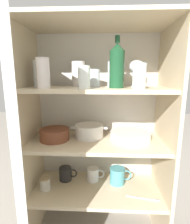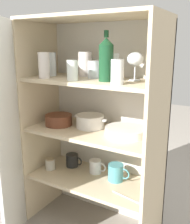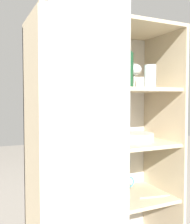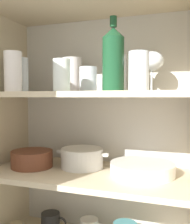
# 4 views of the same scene
# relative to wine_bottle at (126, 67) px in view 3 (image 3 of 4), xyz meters

# --- Properties ---
(cupboard_back_panel) EXTENTS (0.81, 0.02, 1.27)m
(cupboard_back_panel) POSITION_rel_wine_bottle_xyz_m (-0.11, 0.23, -0.43)
(cupboard_back_panel) COLOR silver
(cupboard_back_panel) RESTS_ON ground_plane
(cupboard_side_left) EXTENTS (0.02, 0.40, 1.27)m
(cupboard_side_left) POSITION_rel_wine_bottle_xyz_m (-0.51, 0.04, -0.43)
(cupboard_side_left) COLOR #CCB793
(cupboard_side_left) RESTS_ON ground_plane
(cupboard_side_right) EXTENTS (0.02, 0.40, 1.27)m
(cupboard_side_right) POSITION_rel_wine_bottle_xyz_m (0.29, 0.04, -0.43)
(cupboard_side_right) COLOR #CCB793
(cupboard_side_right) RESTS_ON ground_plane
(cupboard_top_panel) EXTENTS (0.81, 0.40, 0.02)m
(cupboard_top_panel) POSITION_rel_wine_bottle_xyz_m (-0.11, 0.04, 0.22)
(cupboard_top_panel) COLOR #CCB793
(cupboard_top_panel) RESTS_ON cupboard_side_left
(shelf_board_lower) EXTENTS (0.77, 0.36, 0.02)m
(shelf_board_lower) POSITION_rel_wine_bottle_xyz_m (-0.11, 0.04, -0.75)
(shelf_board_lower) COLOR beige
(shelf_board_middle) EXTENTS (0.77, 0.36, 0.02)m
(shelf_board_middle) POSITION_rel_wine_bottle_xyz_m (-0.11, 0.04, -0.43)
(shelf_board_middle) COLOR beige
(shelf_board_upper) EXTENTS (0.77, 0.36, 0.02)m
(shelf_board_upper) POSITION_rel_wine_bottle_xyz_m (-0.11, 0.04, -0.12)
(shelf_board_upper) COLOR beige
(cupboard_door) EXTENTS (0.23, 0.35, 1.27)m
(cupboard_door) POSITION_rel_wine_bottle_xyz_m (-0.41, -0.33, -0.43)
(cupboard_door) COLOR silver
(cupboard_door) RESTS_ON ground_plane
(tumbler_glass_0) EXTENTS (0.08, 0.08, 0.15)m
(tumbler_glass_0) POSITION_rel_wine_bottle_xyz_m (-0.22, 0.14, -0.04)
(tumbler_glass_0) COLOR silver
(tumbler_glass_0) RESTS_ON shelf_board_upper
(tumbler_glass_1) EXTENTS (0.07, 0.07, 0.15)m
(tumbler_glass_1) POSITION_rel_wine_bottle_xyz_m (-0.37, -0.07, -0.04)
(tumbler_glass_1) COLOR silver
(tumbler_glass_1) RESTS_ON shelf_board_upper
(tumbler_glass_2) EXTENTS (0.07, 0.07, 0.10)m
(tumbler_glass_2) POSITION_rel_wine_bottle_xyz_m (-0.12, 0.08, -0.06)
(tumbler_glass_2) COLOR white
(tumbler_glass_2) RESTS_ON shelf_board_upper
(tumbler_glass_3) EXTENTS (0.08, 0.08, 0.14)m
(tumbler_glass_3) POSITION_rel_wine_bottle_xyz_m (-0.42, 0.05, -0.04)
(tumbler_glass_3) COLOR white
(tumbler_glass_3) RESTS_ON shelf_board_upper
(tumbler_glass_4) EXTENTS (0.06, 0.06, 0.12)m
(tumbler_glass_4) POSITION_rel_wine_bottle_xyz_m (0.10, -0.08, -0.05)
(tumbler_glass_4) COLOR white
(tumbler_glass_4) RESTS_ON shelf_board_upper
(tumbler_glass_5) EXTENTS (0.06, 0.06, 0.11)m
(tumbler_glass_5) POSITION_rel_wine_bottle_xyz_m (-0.16, -0.08, -0.06)
(tumbler_glass_5) COLOR white
(tumbler_glass_5) RESTS_ON shelf_board_upper
(tumbler_glass_6) EXTENTS (0.07, 0.07, 0.14)m
(tumbler_glass_6) POSITION_rel_wine_bottle_xyz_m (-0.01, 0.10, -0.04)
(tumbler_glass_6) COLOR white
(tumbler_glass_6) RESTS_ON shelf_board_upper
(wine_glass_0) EXTENTS (0.09, 0.09, 0.15)m
(wine_glass_0) POSITION_rel_wine_bottle_xyz_m (0.12, 0.10, -0.00)
(wine_glass_0) COLOR white
(wine_glass_0) RESTS_ON shelf_board_upper
(wine_bottle) EXTENTS (0.08, 0.08, 0.26)m
(wine_bottle) POSITION_rel_wine_bottle_xyz_m (0.00, 0.00, 0.00)
(wine_bottle) COLOR #194728
(wine_bottle) RESTS_ON shelf_board_upper
(plate_stack_white) EXTENTS (0.24, 0.24, 0.04)m
(plate_stack_white) POSITION_rel_wine_bottle_xyz_m (0.10, 0.07, -0.40)
(plate_stack_white) COLOR white
(plate_stack_white) RESTS_ON shelf_board_middle
(mixing_bowl_large) EXTENTS (0.17, 0.17, 0.07)m
(mixing_bowl_large) POSITION_rel_wine_bottle_xyz_m (-0.35, 0.03, -0.39)
(mixing_bowl_large) COLOR brown
(mixing_bowl_large) RESTS_ON shelf_board_middle
(casserole_dish) EXTENTS (0.22, 0.17, 0.08)m
(casserole_dish) POSITION_rel_wine_bottle_xyz_m (-0.15, 0.09, -0.38)
(casserole_dish) COLOR white
(casserole_dish) RESTS_ON shelf_board_middle
(coffee_mug_primary) EXTENTS (0.14, 0.09, 0.10)m
(coffee_mug_primary) POSITION_rel_wine_bottle_xyz_m (0.03, 0.09, -0.68)
(coffee_mug_primary) COLOR teal
(coffee_mug_primary) RESTS_ON shelf_board_lower
(coffee_mug_extra_1) EXTENTS (0.12, 0.08, 0.09)m
(coffee_mug_extra_1) POSITION_rel_wine_bottle_xyz_m (-0.13, 0.12, -0.69)
(coffee_mug_extra_1) COLOR white
(coffee_mug_extra_1) RESTS_ON shelf_board_lower
(coffee_mug_extra_2) EXTENTS (0.12, 0.08, 0.09)m
(coffee_mug_extra_2) POSITION_rel_wine_bottle_xyz_m (-0.32, 0.11, -0.69)
(coffee_mug_extra_2) COLOR black
(coffee_mug_extra_2) RESTS_ON shelf_board_lower
(storage_jar) EXTENTS (0.07, 0.07, 0.07)m
(storage_jar) POSITION_rel_wine_bottle_xyz_m (-0.42, 0.01, -0.70)
(storage_jar) COLOR beige
(storage_jar) RESTS_ON shelf_board_lower
(serving_spoon) EXTENTS (0.19, 0.05, 0.01)m
(serving_spoon) POSITION_rel_wine_bottle_xyz_m (0.18, -0.06, -0.73)
(serving_spoon) COLOR silver
(serving_spoon) RESTS_ON shelf_board_lower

